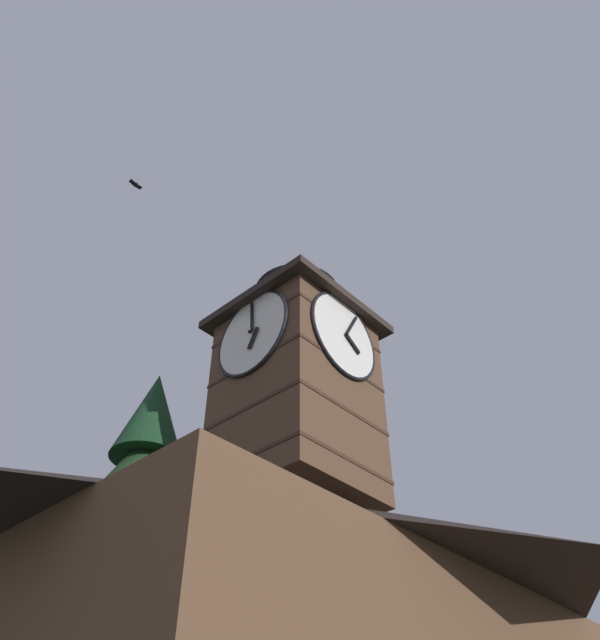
{
  "coord_description": "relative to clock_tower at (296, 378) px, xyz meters",
  "views": [
    {
      "loc": [
        12.29,
        7.09,
        1.64
      ],
      "look_at": [
        1.29,
        -3.05,
        14.2
      ],
      "focal_mm": 35.57,
      "sensor_mm": 36.0,
      "label": 1
    }
  ],
  "objects": [
    {
      "name": "flying_bird_low",
      "position": [
        4.63,
        -3.28,
        7.25
      ],
      "size": [
        0.48,
        0.21,
        0.12
      ],
      "color": "black"
    },
    {
      "name": "flying_bird_high",
      "position": [
        -4.43,
        -2.97,
        7.16
      ],
      "size": [
        0.61,
        0.27,
        0.11
      ],
      "color": "black"
    },
    {
      "name": "clock_tower",
      "position": [
        0.0,
        0.0,
        0.0
      ],
      "size": [
        4.2,
        4.2,
        8.73
      ],
      "color": "brown",
      "rests_on": "building_main"
    },
    {
      "name": "moon",
      "position": [
        -10.28,
        -32.77,
        4.14
      ],
      "size": [
        2.02,
        2.02,
        2.02
      ],
      "color": "silver"
    }
  ]
}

